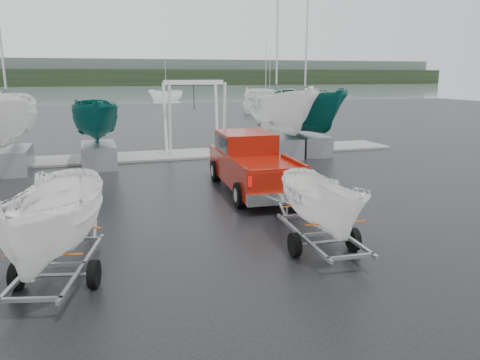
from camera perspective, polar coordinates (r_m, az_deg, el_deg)
ground_plane at (r=13.57m, az=-6.48°, el=-6.45°), size 120.00×120.00×0.00m
lake at (r=112.69m, az=-16.89°, el=10.03°), size 300.00×300.00×0.00m
dock at (r=26.07m, az=-12.23°, el=2.81°), size 30.00×3.00×0.12m
treeline at (r=182.60m, az=-17.50°, el=11.81°), size 300.00×8.00×6.00m
far_hill at (r=190.59m, az=-17.58°, el=12.43°), size 300.00×6.00×10.00m
pickup_truck at (r=18.28m, az=1.32°, el=2.34°), size 2.73×6.65×2.17m
trailer_hitched at (r=11.76m, az=10.25°, el=2.38°), size 1.81×3.67×4.34m
trailer_parked at (r=10.32m, az=-22.38°, el=2.69°), size 2.17×3.78×5.21m
boat_hoist at (r=26.24m, az=-5.62°, el=8.87°), size 3.30×2.18×4.12m
keelboat_0 at (r=23.84m, az=-26.90°, el=10.74°), size 2.61×3.20×10.78m
keelboat_1 at (r=23.80m, az=-17.29°, el=9.83°), size 2.19×3.20×6.93m
keelboat_2 at (r=25.55m, az=4.91°, el=12.49°), size 2.72×3.20×10.90m
keelboat_3 at (r=26.60m, az=8.44°, el=12.02°), size 2.60×3.20×10.78m
moored_boat_2 at (r=55.30m, az=3.12°, el=8.21°), size 3.07×3.02×11.22m
moored_boat_3 at (r=72.05m, az=3.62°, el=9.28°), size 2.58×2.63×10.96m
moored_boat_5 at (r=81.24m, az=-8.95°, el=9.55°), size 4.25×4.24×11.95m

